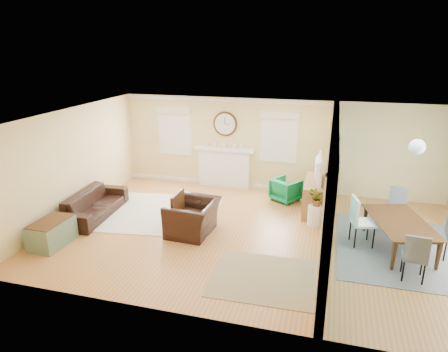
{
  "coord_description": "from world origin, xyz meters",
  "views": [
    {
      "loc": [
        1.45,
        -7.88,
        4.02
      ],
      "look_at": [
        -0.8,
        0.3,
        1.2
      ],
      "focal_mm": 32.0,
      "sensor_mm": 36.0,
      "label": 1
    }
  ],
  "objects": [
    {
      "name": "window_right",
      "position": [
        0.05,
        2.95,
        1.66
      ],
      "size": [
        1.05,
        0.13,
        1.42
      ],
      "color": "white",
      "rests_on": "wall_back"
    },
    {
      "name": "dining_chair_e",
      "position": [
        3.59,
        0.04,
        0.59
      ],
      "size": [
        0.49,
        0.49,
        1.0
      ],
      "color": "slate",
      "rests_on": "floor"
    },
    {
      "name": "rug_jute",
      "position": [
        0.55,
        -1.66,
        0.01
      ],
      "size": [
        2.03,
        1.68,
        0.01
      ],
      "primitive_type": "cube",
      "rotation": [
        0.0,
        0.0,
        0.03
      ],
      "color": "#988564",
      "rests_on": "floor"
    },
    {
      "name": "window_left",
      "position": [
        -3.05,
        2.95,
        1.66
      ],
      "size": [
        1.05,
        0.13,
        1.42
      ],
      "color": "white",
      "rests_on": "wall_back"
    },
    {
      "name": "trunk",
      "position": [
        -4.01,
        -1.59,
        0.27
      ],
      "size": [
        0.59,
        0.95,
        0.54
      ],
      "color": "#5A7159",
      "rests_on": "floor"
    },
    {
      "name": "wall_back",
      "position": [
        0.0,
        3.0,
        1.3
      ],
      "size": [
        9.0,
        0.02,
        2.6
      ],
      "primitive_type": "cube",
      "color": "#D8BC76",
      "rests_on": "ground"
    },
    {
      "name": "partition",
      "position": [
        1.51,
        0.28,
        1.36
      ],
      "size": [
        0.17,
        6.0,
        2.6
      ],
      "color": "#D8BC76",
      "rests_on": "ground"
    },
    {
      "name": "dining_chair_s",
      "position": [
        3.05,
        -0.97,
        0.54
      ],
      "size": [
        0.44,
        0.44,
        0.92
      ],
      "color": "slate",
      "rests_on": "floor"
    },
    {
      "name": "dining_chair_n",
      "position": [
        3.01,
        1.29,
        0.53
      ],
      "size": [
        0.5,
        0.5,
        0.9
      ],
      "color": "slate",
      "rests_on": "floor"
    },
    {
      "name": "ceiling",
      "position": [
        0.0,
        0.0,
        2.6
      ],
      "size": [
        9.0,
        6.0,
        0.02
      ],
      "primitive_type": "cube",
      "color": "white",
      "rests_on": "wall_back"
    },
    {
      "name": "sofa",
      "position": [
        -3.99,
        -0.04,
        0.31
      ],
      "size": [
        0.96,
        2.15,
        0.61
      ],
      "primitive_type": "imported",
      "rotation": [
        0.0,
        0.0,
        1.64
      ],
      "color": "black",
      "rests_on": "floor"
    },
    {
      "name": "garden_stool",
      "position": [
        1.23,
        0.84,
        0.24
      ],
      "size": [
        0.33,
        0.33,
        0.48
      ],
      "primitive_type": "cylinder",
      "color": "white",
      "rests_on": "floor"
    },
    {
      "name": "pendant",
      "position": [
        3.0,
        0.0,
        2.2
      ],
      "size": [
        0.3,
        0.3,
        0.55
      ],
      "color": "gold",
      "rests_on": "ceiling"
    },
    {
      "name": "rug_cream",
      "position": [
        -2.56,
        0.53,
        0.01
      ],
      "size": [
        3.19,
        2.86,
        0.02
      ],
      "primitive_type": "cube",
      "rotation": [
        0.0,
        0.0,
        0.13
      ],
      "color": "beige",
      "rests_on": "floor"
    },
    {
      "name": "green_chair",
      "position": [
        0.4,
        2.2,
        0.31
      ],
      "size": [
        0.92,
        0.92,
        0.61
      ],
      "primitive_type": "imported",
      "rotation": [
        0.0,
        0.0,
        2.55
      ],
      "color": "#007C3C",
      "rests_on": "floor"
    },
    {
      "name": "fireplace",
      "position": [
        -1.5,
        2.88,
        0.6
      ],
      "size": [
        1.7,
        0.3,
        1.17
      ],
      "color": "white",
      "rests_on": "ground"
    },
    {
      "name": "wall_clock",
      "position": [
        -1.5,
        2.97,
        1.85
      ],
      "size": [
        0.7,
        0.07,
        0.7
      ],
      "color": "#432410",
      "rests_on": "wall_back"
    },
    {
      "name": "tv",
      "position": [
        1.14,
        1.7,
        1.12
      ],
      "size": [
        0.21,
        1.12,
        0.64
      ],
      "primitive_type": "imported",
      "rotation": [
        0.0,
        0.0,
        1.63
      ],
      "color": "black",
      "rests_on": "credenza"
    },
    {
      "name": "potted_plant",
      "position": [
        1.23,
        0.84,
        0.67
      ],
      "size": [
        0.37,
        0.34,
        0.37
      ],
      "primitive_type": "imported",
      "rotation": [
        0.0,
        0.0,
        3.28
      ],
      "color": "#337F33",
      "rests_on": "garden_stool"
    },
    {
      "name": "wall_front",
      "position": [
        0.0,
        -3.0,
        1.3
      ],
      "size": [
        9.0,
        0.02,
        2.6
      ],
      "primitive_type": "cube",
      "color": "#D8BC76",
      "rests_on": "ground"
    },
    {
      "name": "dining_chair_w",
      "position": [
        2.23,
        0.14,
        0.62
      ],
      "size": [
        0.56,
        0.56,
        1.04
      ],
      "color": "white",
      "rests_on": "floor"
    },
    {
      "name": "dining_table",
      "position": [
        2.97,
        0.13,
        0.32
      ],
      "size": [
        1.43,
        1.99,
        0.63
      ],
      "primitive_type": "imported",
      "rotation": [
        0.0,
        0.0,
        1.83
      ],
      "color": "#432410",
      "rests_on": "floor"
    },
    {
      "name": "credenza",
      "position": [
        1.15,
        1.7,
        0.4
      ],
      "size": [
        0.49,
        1.45,
        0.8
      ],
      "color": "#9D6434",
      "rests_on": "floor"
    },
    {
      "name": "wall_left",
      "position": [
        -4.5,
        0.0,
        1.3
      ],
      "size": [
        0.02,
        6.0,
        2.6
      ],
      "primitive_type": "cube",
      "color": "#D8BC76",
      "rests_on": "ground"
    },
    {
      "name": "eames_chair",
      "position": [
        -1.35,
        -0.29,
        0.37
      ],
      "size": [
        1.06,
        1.2,
        0.74
      ],
      "primitive_type": "imported",
      "rotation": [
        0.0,
        0.0,
        -1.62
      ],
      "color": "black",
      "rests_on": "floor"
    },
    {
      "name": "floor",
      "position": [
        0.0,
        0.0,
        0.0
      ],
      "size": [
        9.0,
        9.0,
        0.0
      ],
      "primitive_type": "plane",
      "color": "#A36E38",
      "rests_on": "ground"
    },
    {
      "name": "rug_grey",
      "position": [
        2.97,
        0.13,
        0.01
      ],
      "size": [
        2.44,
        3.05,
        0.01
      ],
      "primitive_type": "cube",
      "color": "slate",
      "rests_on": "floor"
    }
  ]
}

